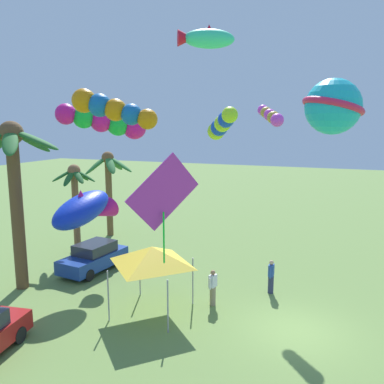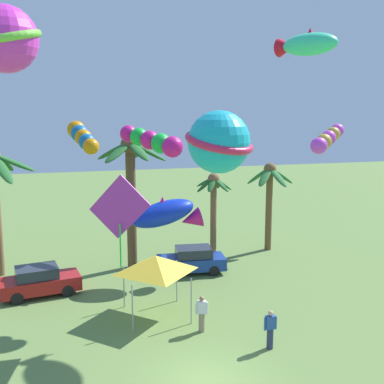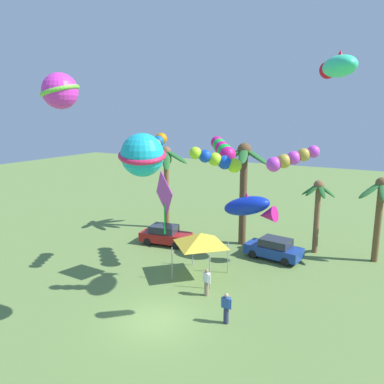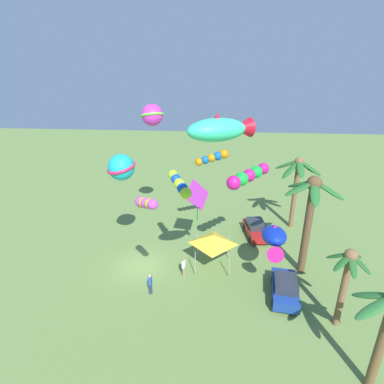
# 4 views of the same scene
# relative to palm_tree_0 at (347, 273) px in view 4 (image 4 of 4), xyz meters

# --- Properties ---
(ground_plane) EXTENTS (120.00, 120.00, 0.00)m
(ground_plane) POSITION_rel_palm_tree_0_xyz_m (-4.85, -13.65, -3.85)
(ground_plane) COLOR olive
(palm_tree_0) EXTENTS (2.46, 2.34, 5.43)m
(palm_tree_0) POSITION_rel_palm_tree_0_xyz_m (0.00, 0.00, 0.00)
(palm_tree_0) COLOR brown
(palm_tree_0) RESTS_ON ground
(palm_tree_1) EXTENTS (4.31, 4.26, 7.29)m
(palm_tree_1) POSITION_rel_palm_tree_0_xyz_m (-12.88, -0.09, 1.69)
(palm_tree_1) COLOR brown
(palm_tree_1) RESTS_ON ground
(palm_tree_3) EXTENTS (4.14, 4.34, 7.93)m
(palm_tree_3) POSITION_rel_palm_tree_0_xyz_m (-5.41, -0.88, 1.87)
(palm_tree_3) COLOR brown
(palm_tree_3) RESTS_ON ground
(parked_car_0) EXTENTS (4.08, 2.16, 1.51)m
(parked_car_0) POSITION_rel_palm_tree_0_xyz_m (-2.24, -2.74, -3.10)
(parked_car_0) COLOR navy
(parked_car_0) RESTS_ON ground
(parked_car_1) EXTENTS (4.11, 2.26, 1.51)m
(parked_car_1) POSITION_rel_palm_tree_0_xyz_m (-10.64, -3.87, -3.10)
(parked_car_1) COLOR #A51919
(parked_car_1) RESTS_ON ground
(spectator_0) EXTENTS (0.55, 0.26, 1.59)m
(spectator_0) POSITION_rel_palm_tree_0_xyz_m (-1.72, -12.13, -3.04)
(spectator_0) COLOR #2D3351
(spectator_0) RESTS_ON ground
(spectator_1) EXTENTS (0.54, 0.31, 1.59)m
(spectator_1) POSITION_rel_palm_tree_0_xyz_m (-3.89, -10.00, -3.04)
(spectator_1) COLOR gray
(spectator_1) RESTS_ON ground
(festival_tent) EXTENTS (2.86, 2.86, 2.85)m
(festival_tent) POSITION_rel_palm_tree_0_xyz_m (-5.41, -7.85, -1.38)
(festival_tent) COLOR #9E9EA3
(festival_tent) RESTS_ON ground
(kite_fish_0) EXTENTS (2.55, 3.27, 1.25)m
(kite_fish_0) POSITION_rel_palm_tree_0_xyz_m (1.92, -7.58, 8.50)
(kite_fish_0) COLOR #35E3A0
(kite_tube_1) EXTENTS (2.66, 3.08, 1.46)m
(kite_tube_1) POSITION_rel_palm_tree_0_xyz_m (-5.03, -5.61, 4.03)
(kite_tube_1) COLOR #CC1680
(kite_tube_2) EXTENTS (2.03, 1.59, 1.13)m
(kite_tube_2) POSITION_rel_palm_tree_0_xyz_m (0.87, -11.40, 4.36)
(kite_tube_2) COLOR #D840DB
(kite_tube_3) EXTENTS (1.15, 2.70, 1.28)m
(kite_tube_3) POSITION_rel_palm_tree_0_xyz_m (-8.44, -8.09, 4.41)
(kite_tube_3) COLOR orange
(kite_ball_4) EXTENTS (2.77, 2.77, 1.86)m
(kite_ball_4) POSITION_rel_palm_tree_0_xyz_m (-10.71, -13.42, 7.40)
(kite_ball_4) COLOR #E633C4
(kite_tube_5) EXTENTS (2.41, 1.80, 1.36)m
(kite_tube_5) POSITION_rel_palm_tree_0_xyz_m (-3.26, -10.11, 3.91)
(kite_tube_5) COLOR #ACEB24
(kite_ball_6) EXTENTS (2.87, 2.87, 1.90)m
(kite_ball_6) POSITION_rel_palm_tree_0_xyz_m (-4.77, -14.51, 4.52)
(kite_ball_6) COLOR #1AB4C9
(kite_fish_7) EXTENTS (4.23, 2.10, 2.15)m
(kite_fish_7) POSITION_rel_palm_tree_0_xyz_m (-3.88, -3.52, -0.09)
(kite_fish_7) COLOR #0E2BC5
(kite_diamond_8) EXTENTS (2.28, 1.77, 3.93)m
(kite_diamond_8) POSITION_rel_palm_tree_0_xyz_m (-7.15, -9.23, 1.55)
(kite_diamond_8) COLOR #B52FB6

